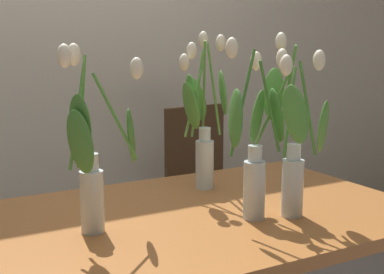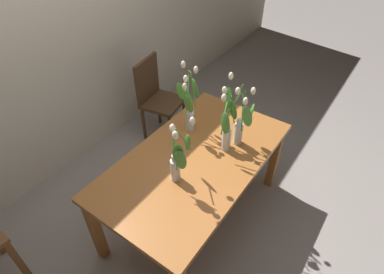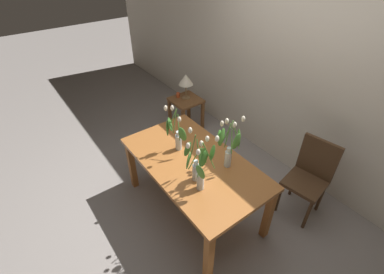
{
  "view_description": "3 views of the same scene",
  "coord_description": "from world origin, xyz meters",
  "px_view_note": "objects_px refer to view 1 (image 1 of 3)",
  "views": [
    {
      "loc": [
        -0.69,
        -1.39,
        1.27
      ],
      "look_at": [
        0.03,
        -0.08,
        1.0
      ],
      "focal_mm": 48.57,
      "sensor_mm": 36.0,
      "label": 1
    },
    {
      "loc": [
        -1.38,
        -0.95,
        2.39
      ],
      "look_at": [
        -0.02,
        0.02,
        0.95
      ],
      "focal_mm": 28.89,
      "sensor_mm": 36.0,
      "label": 2
    },
    {
      "loc": [
        1.67,
        -1.26,
        2.62
      ],
      "look_at": [
        -0.07,
        0.03,
        0.99
      ],
      "focal_mm": 25.46,
      "sensor_mm": 36.0,
      "label": 3
    }
  ],
  "objects_px": {
    "tulip_vase_3": "(94,166)",
    "tulip_vase_1": "(255,161)",
    "tulip_vase_2": "(290,144)",
    "dining_table": "(172,244)",
    "tulip_vase_0": "(203,126)",
    "dining_chair": "(206,180)"
  },
  "relations": [
    {
      "from": "tulip_vase_3",
      "to": "tulip_vase_1",
      "type": "bearing_deg",
      "value": -12.28
    },
    {
      "from": "tulip_vase_1",
      "to": "tulip_vase_2",
      "type": "height_order",
      "value": "tulip_vase_2"
    },
    {
      "from": "dining_table",
      "to": "tulip_vase_2",
      "type": "height_order",
      "value": "tulip_vase_2"
    },
    {
      "from": "tulip_vase_2",
      "to": "tulip_vase_3",
      "type": "relative_size",
      "value": 1.07
    },
    {
      "from": "tulip_vase_0",
      "to": "tulip_vase_3",
      "type": "height_order",
      "value": "tulip_vase_0"
    },
    {
      "from": "tulip_vase_2",
      "to": "dining_chair",
      "type": "distance_m",
      "value": 1.34
    },
    {
      "from": "tulip_vase_0",
      "to": "tulip_vase_3",
      "type": "xyz_separation_m",
      "value": [
        -0.5,
        -0.27,
        -0.04
      ]
    },
    {
      "from": "dining_chair",
      "to": "tulip_vase_2",
      "type": "bearing_deg",
      "value": -108.86
    },
    {
      "from": "dining_table",
      "to": "dining_chair",
      "type": "distance_m",
      "value": 1.27
    },
    {
      "from": "tulip_vase_0",
      "to": "dining_chair",
      "type": "relative_size",
      "value": 0.62
    },
    {
      "from": "tulip_vase_0",
      "to": "tulip_vase_1",
      "type": "xyz_separation_m",
      "value": [
        -0.03,
        -0.37,
        -0.05
      ]
    },
    {
      "from": "dining_table",
      "to": "tulip_vase_3",
      "type": "relative_size",
      "value": 2.99
    },
    {
      "from": "dining_table",
      "to": "tulip_vase_1",
      "type": "distance_m",
      "value": 0.38
    },
    {
      "from": "tulip_vase_0",
      "to": "dining_chair",
      "type": "xyz_separation_m",
      "value": [
        0.48,
        0.79,
        -0.45
      ]
    },
    {
      "from": "tulip_vase_2",
      "to": "tulip_vase_3",
      "type": "xyz_separation_m",
      "value": [
        -0.58,
        0.13,
        -0.03
      ]
    },
    {
      "from": "tulip_vase_3",
      "to": "dining_chair",
      "type": "distance_m",
      "value": 1.51
    },
    {
      "from": "tulip_vase_3",
      "to": "dining_chair",
      "type": "bearing_deg",
      "value": 47.14
    },
    {
      "from": "tulip_vase_0",
      "to": "dining_chair",
      "type": "height_order",
      "value": "tulip_vase_0"
    },
    {
      "from": "dining_table",
      "to": "tulip_vase_0",
      "type": "distance_m",
      "value": 0.47
    },
    {
      "from": "tulip_vase_3",
      "to": "dining_chair",
      "type": "relative_size",
      "value": 0.57
    },
    {
      "from": "tulip_vase_3",
      "to": "dining_chair",
      "type": "xyz_separation_m",
      "value": [
        0.99,
        1.07,
        -0.42
      ]
    },
    {
      "from": "tulip_vase_2",
      "to": "tulip_vase_3",
      "type": "bearing_deg",
      "value": 167.44
    }
  ]
}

